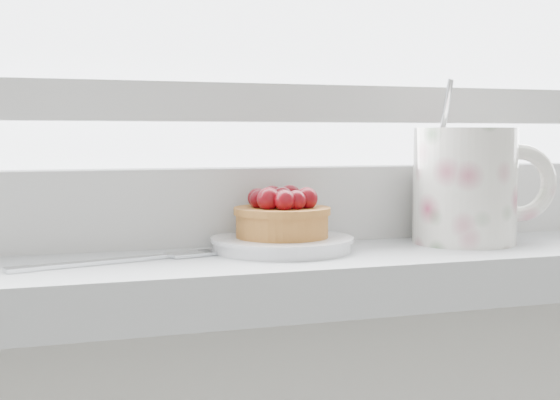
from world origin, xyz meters
name	(u,v)px	position (x,y,z in m)	size (l,w,h in m)	color
saucer	(282,244)	(-0.01, 1.90, 0.95)	(0.12, 0.12, 0.01)	silver
raspberry_tart	(282,215)	(-0.01, 1.90, 0.97)	(0.08, 0.08, 0.04)	brown
floral_mug	(469,183)	(0.17, 1.89, 1.00)	(0.14, 0.11, 0.15)	silver
fork	(128,259)	(-0.14, 1.89, 0.94)	(0.19, 0.06, 0.00)	silver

